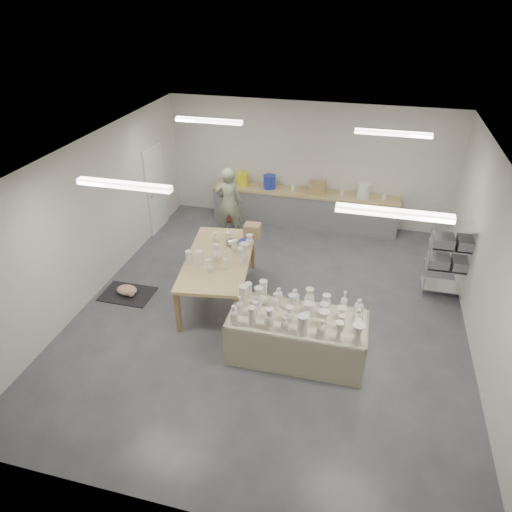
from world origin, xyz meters
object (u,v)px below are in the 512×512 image
(drying_table, at_px, (297,334))
(potter, at_px, (228,203))
(red_stool, at_px, (232,220))
(work_table, at_px, (223,256))

(drying_table, relative_size, potter, 1.26)
(drying_table, distance_m, potter, 4.37)
(red_stool, bearing_deg, work_table, -76.41)
(work_table, distance_m, red_stool, 2.73)
(drying_table, relative_size, red_stool, 4.93)
(drying_table, xyz_separation_m, work_table, (-1.68, 1.36, 0.44))
(drying_table, bearing_deg, work_table, 140.05)
(red_stool, bearing_deg, potter, -90.00)
(drying_table, distance_m, work_table, 2.21)
(red_stool, bearing_deg, drying_table, -59.81)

